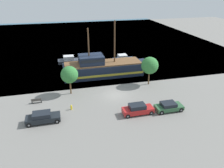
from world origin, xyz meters
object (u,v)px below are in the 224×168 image
(moored_boat_dockside, at_px, (70,60))
(bench_promenade_east, at_px, (36,101))
(parked_car_curb_front, at_px, (43,117))
(parked_car_curb_mid, at_px, (138,109))
(parked_car_curb_rear, at_px, (169,107))
(fire_hydrant, at_px, (71,107))
(pirate_ship, at_px, (102,68))
(moored_boat_outer, at_px, (123,60))

(moored_boat_dockside, height_order, bench_promenade_east, moored_boat_dockside)
(parked_car_curb_front, distance_m, parked_car_curb_mid, 13.39)
(parked_car_curb_rear, height_order, fire_hydrant, parked_car_curb_rear)
(pirate_ship, xyz_separation_m, moored_boat_dockside, (-5.93, 9.72, -1.05))
(pirate_ship, distance_m, bench_promenade_east, 15.45)
(moored_boat_dockside, bearing_deg, fire_hydrant, -93.68)
(parked_car_curb_front, height_order, parked_car_curb_rear, parked_car_curb_front)
(parked_car_curb_rear, bearing_deg, parked_car_curb_front, 175.61)
(moored_boat_dockside, relative_size, moored_boat_outer, 1.18)
(pirate_ship, height_order, moored_boat_outer, pirate_ship)
(pirate_ship, height_order, bench_promenade_east, pirate_ship)
(moored_boat_dockside, height_order, fire_hydrant, moored_boat_dockside)
(moored_boat_outer, bearing_deg, pirate_ship, -134.35)
(moored_boat_outer, distance_m, parked_car_curb_rear, 22.71)
(parked_car_curb_mid, bearing_deg, parked_car_curb_rear, -3.14)
(pirate_ship, relative_size, fire_hydrant, 22.73)
(pirate_ship, xyz_separation_m, parked_car_curb_rear, (6.80, -16.02, -0.99))
(moored_boat_outer, height_order, fire_hydrant, moored_boat_outer)
(moored_boat_outer, distance_m, parked_car_curb_front, 27.84)
(moored_boat_outer, distance_m, bench_promenade_east, 24.66)
(moored_boat_outer, height_order, parked_car_curb_rear, moored_boat_outer)
(moored_boat_outer, height_order, bench_promenade_east, moored_boat_outer)
(pirate_ship, distance_m, fire_hydrant, 14.31)
(parked_car_curb_rear, bearing_deg, parked_car_curb_mid, 176.86)
(parked_car_curb_front, bearing_deg, parked_car_curb_mid, -4.85)
(moored_boat_dockside, distance_m, parked_car_curb_mid, 26.67)
(parked_car_curb_rear, xyz_separation_m, fire_hydrant, (-14.14, 3.80, -0.28))
(fire_hydrant, height_order, bench_promenade_east, bench_promenade_east)
(parked_car_curb_front, relative_size, bench_promenade_east, 2.96)
(parked_car_curb_mid, relative_size, fire_hydrant, 5.91)
(parked_car_curb_rear, relative_size, bench_promenade_east, 2.66)
(fire_hydrant, relative_size, bench_promenade_east, 0.49)
(parked_car_curb_rear, distance_m, fire_hydrant, 14.64)
(bench_promenade_east, bearing_deg, parked_car_curb_front, -77.98)
(fire_hydrant, bearing_deg, moored_boat_dockside, 86.32)
(pirate_ship, relative_size, moored_boat_dockside, 2.87)
(moored_boat_outer, relative_size, bench_promenade_east, 3.28)
(parked_car_curb_mid, xyz_separation_m, bench_promenade_east, (-14.56, 6.88, -0.34))
(parked_car_curb_rear, bearing_deg, pirate_ship, 112.99)
(pirate_ship, bearing_deg, bench_promenade_east, -144.81)
(pirate_ship, height_order, parked_car_curb_front, pirate_ship)
(moored_boat_dockside, bearing_deg, bench_promenade_east, -109.68)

